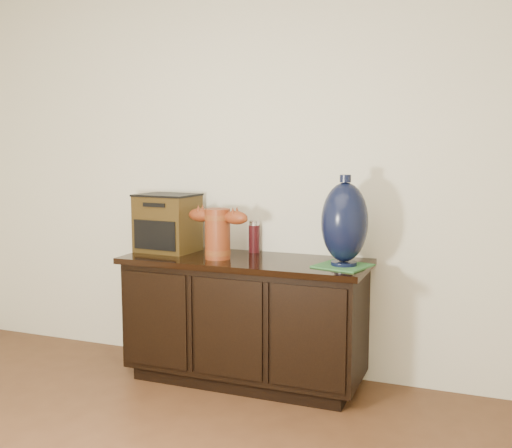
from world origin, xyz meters
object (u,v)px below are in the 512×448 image
at_px(sideboard, 245,319).
at_px(terracotta_vessel, 218,231).
at_px(spray_can, 254,237).
at_px(tv_radio, 168,223).
at_px(lamp_base, 345,223).

height_order(sideboard, terracotta_vessel, terracotta_vessel).
relative_size(sideboard, terracotta_vessel, 3.47).
bearing_deg(spray_can, sideboard, -83.36).
height_order(terracotta_vessel, spray_can, terracotta_vessel).
relative_size(sideboard, tv_radio, 3.81).
xyz_separation_m(tv_radio, lamp_base, (1.15, -0.09, 0.06)).
distance_m(sideboard, lamp_base, 0.86).
bearing_deg(terracotta_vessel, tv_radio, 173.44).
distance_m(terracotta_vessel, spray_can, 0.31).
distance_m(terracotta_vessel, lamp_base, 0.75).
xyz_separation_m(sideboard, lamp_base, (0.60, -0.03, 0.61)).
distance_m(sideboard, tv_radio, 0.78).
bearing_deg(spray_can, tv_radio, -163.44).
bearing_deg(sideboard, spray_can, 96.64).
relative_size(sideboard, spray_can, 7.31).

